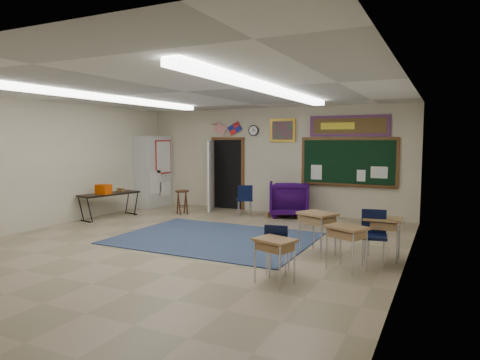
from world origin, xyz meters
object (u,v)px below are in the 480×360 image
at_px(wingback_armchair, 288,199).
at_px(student_desk_front_right, 383,236).
at_px(wooden_stool, 182,202).
at_px(student_desk_front_left, 317,231).
at_px(folding_table, 109,204).

xyz_separation_m(wingback_armchair, student_desk_front_right, (2.90, -3.32, -0.06)).
height_order(wingback_armchair, wooden_stool, wingback_armchair).
distance_m(student_desk_front_left, folding_table, 6.10).
relative_size(student_desk_front_left, student_desk_front_right, 1.06).
xyz_separation_m(wingback_armchair, folding_table, (-4.22, -2.33, -0.11)).
xyz_separation_m(student_desk_front_left, folding_table, (-6.00, 1.11, -0.06)).
xyz_separation_m(wingback_armchair, student_desk_front_left, (1.78, -3.44, -0.05)).
xyz_separation_m(student_desk_front_right, wooden_stool, (-5.68, 2.30, -0.07)).
xyz_separation_m(folding_table, wooden_stool, (1.44, 1.32, -0.02)).
bearing_deg(wingback_armchair, student_desk_front_right, 109.88).
xyz_separation_m(wingback_armchair, wooden_stool, (-2.78, -1.01, -0.13)).
distance_m(folding_table, wooden_stool, 1.95).
bearing_deg(wooden_stool, wingback_armchair, 20.01).
relative_size(wingback_armchair, student_desk_front_left, 1.34).
relative_size(student_desk_front_left, folding_table, 0.46).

